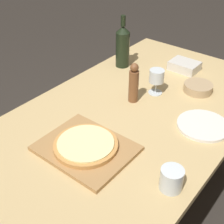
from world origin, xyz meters
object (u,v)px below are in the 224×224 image
pizza (86,145)px  wine_glass (157,77)px  wine_bottle (123,46)px  small_bowl (198,88)px  pepper_mill (134,84)px

pizza → wine_glass: wine_glass is taller
wine_bottle → wine_glass: (0.33, -0.15, -0.03)m
wine_bottle → small_bowl: bearing=1.1°
pizza → pepper_mill: (-0.07, 0.43, 0.07)m
small_bowl → pepper_mill: bearing=-126.6°
wine_bottle → small_bowl: 0.51m
pepper_mill → wine_glass: 0.14m
pizza → wine_glass: size_ratio=1.96×
wine_bottle → pepper_mill: size_ratio=1.49×
wine_bottle → small_bowl: wine_bottle is taller
wine_glass → small_bowl: wine_glass is taller
pepper_mill → small_bowl: bearing=53.4°
wine_bottle → wine_glass: wine_bottle is taller
wine_bottle → pepper_mill: (0.28, -0.28, -0.03)m
pepper_mill → small_bowl: (0.22, 0.29, -0.08)m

